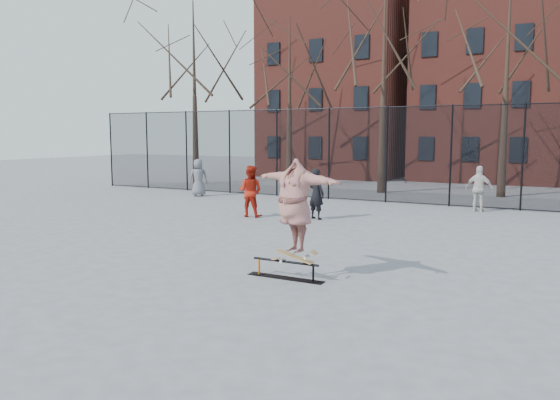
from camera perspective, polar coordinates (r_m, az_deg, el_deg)
The scene contains 11 objects.
ground at distance 10.98m, azimuth -2.60°, elevation -8.17°, with size 100.00×100.00×0.00m, color slate.
skate_rail at distance 10.94m, azimuth 0.58°, elevation -7.46°, with size 1.64×0.25×0.36m.
skateboard at distance 10.79m, azimuth 1.55°, elevation -6.20°, with size 0.85×0.20×0.10m, color #A27A40, non-canonical shape.
skater at distance 10.61m, azimuth 1.56°, elevation -1.13°, with size 2.24×0.61×1.82m, color #503483.
bystander_grey at distance 25.42m, azimuth -8.52°, elevation 2.34°, with size 0.84×0.55×1.72m, color slate.
bystander_black at distance 18.35m, azimuth 3.80°, elevation 0.63°, with size 0.62×0.41×1.71m, color black.
bystander_red at distance 18.88m, azimuth -3.11°, elevation 0.92°, with size 0.86×0.67×1.78m, color #AC1D0F.
bystander_white at distance 21.40m, azimuth 20.10°, elevation 1.11°, with size 1.00×0.41×1.70m, color silver.
fence at distance 22.78m, azimuth 14.42°, elevation 4.68°, with size 34.03×0.07×4.00m.
tree_row at distance 27.23m, azimuth 16.46°, elevation 16.15°, with size 33.66×7.46×10.67m.
rowhouses at distance 35.56m, azimuth 20.96°, elevation 11.64°, with size 29.00×7.00×13.00m.
Camera 1 is at (5.45, -9.10, 2.86)m, focal length 35.00 mm.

